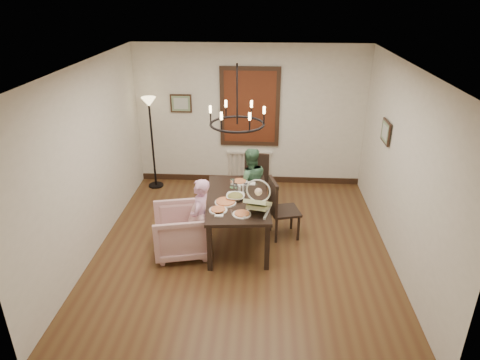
# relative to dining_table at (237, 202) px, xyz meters

# --- Properties ---
(room_shell) EXTENTS (4.51, 5.00, 2.81)m
(room_shell) POSITION_rel_dining_table_xyz_m (0.09, 0.18, 0.71)
(room_shell) COLOR brown
(room_shell) RESTS_ON ground
(dining_table) EXTENTS (1.07, 1.73, 0.78)m
(dining_table) POSITION_rel_dining_table_xyz_m (0.00, 0.00, 0.00)
(dining_table) COLOR black
(dining_table) RESTS_ON room_shell
(chair_far) EXTENTS (0.50, 0.50, 1.01)m
(chair_far) POSITION_rel_dining_table_xyz_m (0.24, 1.12, -0.19)
(chair_far) COLOR black
(chair_far) RESTS_ON room_shell
(chair_right) EXTENTS (0.55, 0.55, 1.02)m
(chair_right) POSITION_rel_dining_table_xyz_m (0.75, 0.21, -0.18)
(chair_right) COLOR black
(chair_right) RESTS_ON room_shell
(armchair) EXTENTS (0.98, 0.97, 0.75)m
(armchair) POSITION_rel_dining_table_xyz_m (-0.84, -0.37, -0.32)
(armchair) COLOR #D09FA0
(armchair) RESTS_ON room_shell
(elderly_woman) EXTENTS (0.30, 0.41, 1.04)m
(elderly_woman) POSITION_rel_dining_table_xyz_m (-0.52, -0.44, -0.17)
(elderly_woman) COLOR #EAA5CB
(elderly_woman) RESTS_ON room_shell
(seated_man) EXTENTS (0.60, 0.51, 1.07)m
(seated_man) POSITION_rel_dining_table_xyz_m (0.16, 0.81, -0.16)
(seated_man) COLOR #44724F
(seated_man) RESTS_ON room_shell
(baby_bouncer) EXTENTS (0.48, 0.59, 0.34)m
(baby_bouncer) POSITION_rel_dining_table_xyz_m (0.33, -0.44, 0.26)
(baby_bouncer) COLOR beige
(baby_bouncer) RESTS_ON dining_table
(salad_bowl) EXTENTS (0.34, 0.34, 0.08)m
(salad_bowl) POSITION_rel_dining_table_xyz_m (-0.03, -0.06, 0.13)
(salad_bowl) COLOR white
(salad_bowl) RESTS_ON dining_table
(pizza_platter) EXTENTS (0.33, 0.33, 0.04)m
(pizza_platter) POSITION_rel_dining_table_xyz_m (-0.16, -0.21, 0.11)
(pizza_platter) COLOR tan
(pizza_platter) RESTS_ON dining_table
(drinking_glass) EXTENTS (0.07, 0.07, 0.14)m
(drinking_glass) POSITION_rel_dining_table_xyz_m (-0.05, 0.19, 0.15)
(drinking_glass) COLOR silver
(drinking_glass) RESTS_ON dining_table
(window_blinds) EXTENTS (1.00, 0.03, 1.40)m
(window_blinds) POSITION_rel_dining_table_xyz_m (0.09, 2.27, 0.91)
(window_blinds) COLOR #632B13
(window_blinds) RESTS_ON room_shell
(radiator) EXTENTS (0.92, 0.12, 0.62)m
(radiator) POSITION_rel_dining_table_xyz_m (0.09, 2.29, -0.34)
(radiator) COLOR silver
(radiator) RESTS_ON room_shell
(picture_back) EXTENTS (0.42, 0.03, 0.36)m
(picture_back) POSITION_rel_dining_table_xyz_m (-1.26, 2.28, 0.96)
(picture_back) COLOR black
(picture_back) RESTS_ON room_shell
(picture_right) EXTENTS (0.03, 0.42, 0.36)m
(picture_right) POSITION_rel_dining_table_xyz_m (2.30, 0.71, 0.96)
(picture_right) COLOR black
(picture_right) RESTS_ON room_shell
(floor_lamp) EXTENTS (0.30, 0.30, 1.80)m
(floor_lamp) POSITION_rel_dining_table_xyz_m (-1.81, 1.96, 0.21)
(floor_lamp) COLOR black
(floor_lamp) RESTS_ON room_shell
(chandelier) EXTENTS (0.80, 0.80, 0.04)m
(chandelier) POSITION_rel_dining_table_xyz_m (0.00, -0.00, 1.26)
(chandelier) COLOR black
(chandelier) RESTS_ON room_shell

